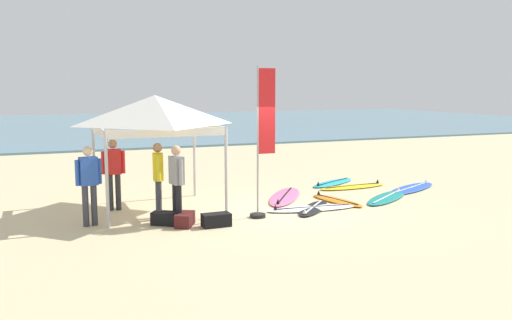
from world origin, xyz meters
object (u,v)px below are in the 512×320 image
at_px(surfboard_teal, 387,197).
at_px(surfboard_yellow, 353,186).
at_px(surfboard_cyan, 333,183).
at_px(gear_bag_near_tent, 166,218).
at_px(surfboard_orange, 337,200).
at_px(surfboard_pink, 285,196).
at_px(person_grey, 177,179).
at_px(person_yellow, 158,175).
at_px(surfboard_black, 313,208).
at_px(person_blue, 89,180).
at_px(gear_bag_on_sand, 185,219).
at_px(person_red, 114,170).
at_px(gear_bag_by_pole, 216,220).
at_px(banner_flag, 262,148).
at_px(surfboard_blue, 412,188).
at_px(canopy_tent, 155,111).
at_px(surfboard_white, 312,208).

xyz_separation_m(surfboard_teal, surfboard_yellow, (0.03, 1.71, 0.00)).
xyz_separation_m(surfboard_cyan, gear_bag_near_tent, (-5.85, -2.95, 0.10)).
bearing_deg(surfboard_cyan, surfboard_orange, -118.29).
xyz_separation_m(surfboard_teal, surfboard_pink, (-2.46, 1.15, -0.00)).
bearing_deg(person_grey, gear_bag_near_tent, 165.97).
relative_size(surfboard_cyan, person_grey, 1.20).
distance_m(surfboard_orange, person_yellow, 4.73).
bearing_deg(surfboard_black, person_blue, 174.81).
bearing_deg(gear_bag_on_sand, person_red, 119.55).
bearing_deg(person_grey, person_blue, 161.42).
xyz_separation_m(surfboard_cyan, gear_bag_on_sand, (-5.51, -3.19, 0.10)).
bearing_deg(person_yellow, surfboard_black, -8.42).
relative_size(surfboard_pink, gear_bag_on_sand, 4.20).
height_order(gear_bag_near_tent, gear_bag_by_pole, same).
relative_size(surfboard_orange, gear_bag_by_pole, 3.10).
distance_m(person_blue, gear_bag_by_pole, 2.82).
bearing_deg(banner_flag, person_yellow, 161.69).
distance_m(surfboard_black, gear_bag_on_sand, 3.28).
height_order(surfboard_cyan, surfboard_pink, same).
bearing_deg(gear_bag_on_sand, surfboard_orange, 11.59).
relative_size(surfboard_blue, person_red, 1.46).
bearing_deg(surfboard_orange, surfboard_yellow, 46.32).
bearing_deg(surfboard_pink, person_yellow, -164.37).
xyz_separation_m(gear_bag_near_tent, gear_bag_by_pole, (0.95, -0.55, 0.00)).
height_order(surfboard_teal, banner_flag, banner_flag).
bearing_deg(person_red, canopy_tent, -19.37).
distance_m(person_yellow, gear_bag_near_tent, 1.04).
relative_size(surfboard_yellow, person_grey, 1.33).
height_order(surfboard_black, surfboard_white, same).
distance_m(surfboard_teal, surfboard_pink, 2.71).
distance_m(surfboard_black, person_grey, 3.51).
height_order(surfboard_pink, person_yellow, person_yellow).
distance_m(surfboard_cyan, surfboard_blue, 2.34).
relative_size(person_yellow, gear_bag_near_tent, 2.85).
xyz_separation_m(surfboard_orange, surfboard_pink, (-1.02, 0.98, -0.00)).
xyz_separation_m(surfboard_blue, surfboard_pink, (-3.92, 0.33, -0.00)).
bearing_deg(surfboard_teal, surfboard_orange, 173.38).
xyz_separation_m(surfboard_yellow, gear_bag_near_tent, (-6.07, -2.16, 0.10)).
bearing_deg(surfboard_teal, surfboard_pink, 154.89).
relative_size(canopy_tent, surfboard_teal, 1.22).
bearing_deg(surfboard_blue, person_yellow, -174.84).
relative_size(canopy_tent, gear_bag_near_tent, 4.58).
distance_m(surfboard_orange, surfboard_blue, 2.97).
height_order(surfboard_orange, person_red, person_red).
bearing_deg(person_yellow, surfboard_orange, 0.31).
bearing_deg(banner_flag, person_blue, 169.88).
height_order(person_grey, gear_bag_near_tent, person_grey).
xyz_separation_m(surfboard_blue, person_red, (-8.34, 0.55, 0.95)).
xyz_separation_m(surfboard_orange, surfboard_white, (-1.02, -0.55, -0.00)).
distance_m(surfboard_blue, person_blue, 9.10).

